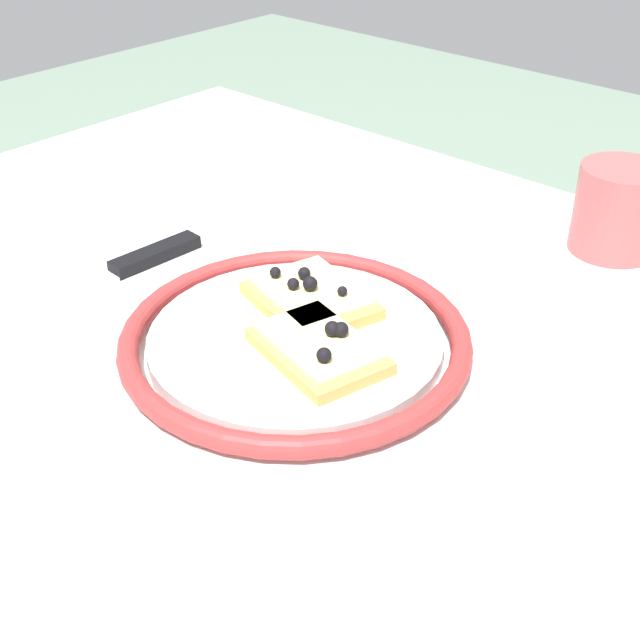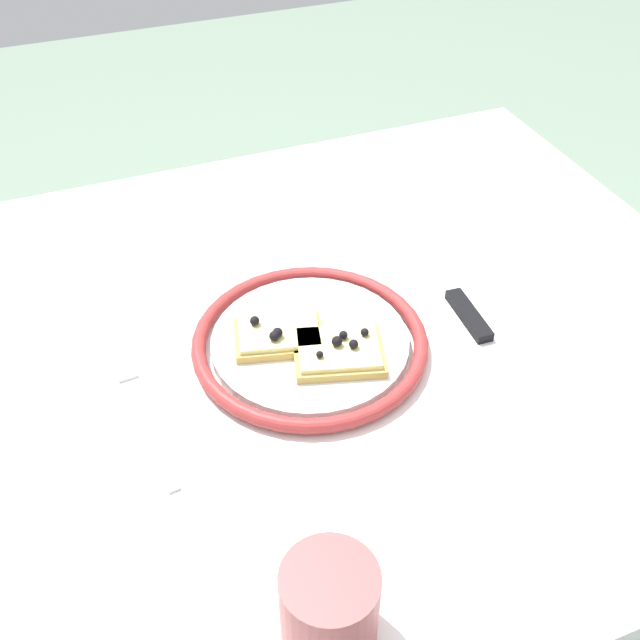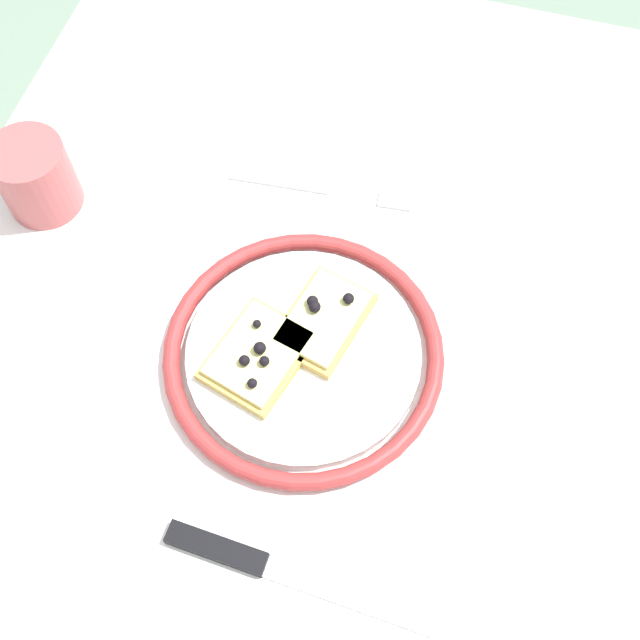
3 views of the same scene
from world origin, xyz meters
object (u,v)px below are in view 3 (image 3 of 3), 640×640
object	(u,v)px
dining_table	(326,394)
knife	(252,561)
pizza_slice_near	(323,319)
plate	(304,353)
pizza_slice_far	(258,355)
cup	(36,177)
fork	(322,189)

from	to	relation	value
dining_table	knife	distance (m)	0.21
pizza_slice_near	plate	bearing A→B (deg)	-17.24
pizza_slice_far	knife	distance (m)	0.19
pizza_slice_far	dining_table	bearing A→B (deg)	107.72
pizza_slice_far	cup	xyz separation A→B (m)	(-0.12, -0.28, 0.02)
dining_table	pizza_slice_near	bearing A→B (deg)	-160.10
plate	dining_table	bearing A→B (deg)	88.36
dining_table	pizza_slice_near	size ratio (longest dim) A/B	9.50
pizza_slice_far	pizza_slice_near	bearing A→B (deg)	137.50
dining_table	fork	distance (m)	0.22
knife	dining_table	bearing A→B (deg)	176.92
pizza_slice_far	knife	world-z (taller)	pizza_slice_far
pizza_slice_near	dining_table	bearing A→B (deg)	19.90
dining_table	pizza_slice_near	distance (m)	0.11
pizza_slice_near	knife	bearing A→B (deg)	0.41
fork	knife	bearing A→B (deg)	7.02
fork	cup	world-z (taller)	cup
plate	knife	xyz separation A→B (m)	(0.20, 0.01, -0.01)
knife	cup	world-z (taller)	cup
pizza_slice_far	knife	size ratio (longest dim) A/B	0.48
knife	cup	size ratio (longest dim) A/B	2.94
cup	dining_table	bearing A→B (deg)	73.01
dining_table	cup	bearing A→B (deg)	-106.99
pizza_slice_far	cup	world-z (taller)	cup
dining_table	plate	world-z (taller)	plate
plate	pizza_slice_near	distance (m)	0.04
dining_table	cup	xyz separation A→B (m)	(-0.10, -0.34, 0.12)
knife	cup	distance (m)	0.45
plate	knife	distance (m)	0.20
plate	knife	bearing A→B (deg)	3.45
pizza_slice_near	fork	xyz separation A→B (m)	(-0.17, -0.05, -0.02)
plate	pizza_slice_near	bearing A→B (deg)	162.76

